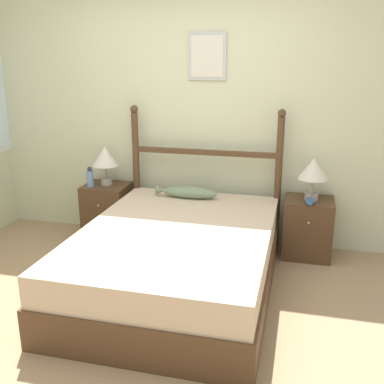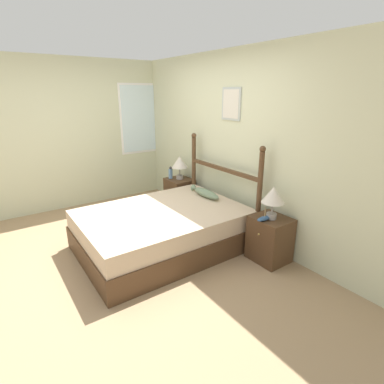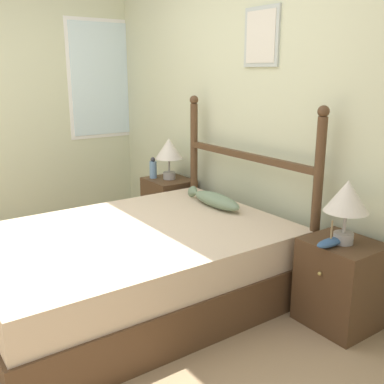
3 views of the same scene
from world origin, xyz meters
TOP-DOWN VIEW (x-y plane):
  - ground_plane at (0.00, 0.00)m, footprint 16.00×16.00m
  - wall_back at (0.00, 1.73)m, footprint 6.40×0.08m
  - bed at (0.18, 0.55)m, footprint 1.50×2.09m
  - headboard at (0.18, 1.57)m, footprint 1.52×0.08m
  - nightstand_left at (-0.84, 1.47)m, footprint 0.45×0.42m
  - nightstand_right at (1.20, 1.47)m, footprint 0.45×0.42m
  - table_lamp_left at (-0.84, 1.48)m, footprint 0.27×0.27m
  - table_lamp_right at (1.21, 1.45)m, footprint 0.27×0.27m
  - bottle at (-0.97, 1.38)m, footprint 0.07×0.07m
  - model_boat at (1.20, 1.35)m, footprint 0.08×0.23m
  - fish_pillow at (0.06, 1.35)m, footprint 0.60×0.15m

SIDE VIEW (x-z plane):
  - ground_plane at x=0.00m, z-range 0.00..0.00m
  - bed at x=0.18m, z-range 0.00..0.53m
  - nightstand_left at x=-0.84m, z-range 0.00..0.56m
  - nightstand_right at x=1.20m, z-range 0.00..0.56m
  - fish_pillow at x=0.06m, z-range 0.53..0.64m
  - model_boat at x=1.20m, z-range 0.51..0.67m
  - bottle at x=-0.97m, z-range 0.55..0.76m
  - headboard at x=0.18m, z-range 0.07..1.44m
  - table_lamp_left at x=-0.84m, z-range 0.65..1.05m
  - table_lamp_right at x=1.21m, z-range 0.65..1.05m
  - wall_back at x=0.00m, z-range 0.00..2.55m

